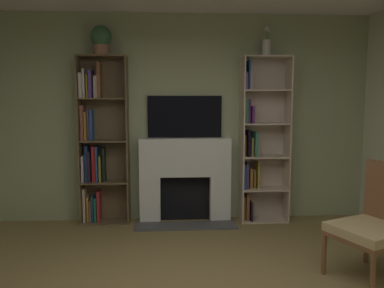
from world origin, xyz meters
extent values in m
cube|color=#A5AD80|center=(0.00, 2.75, 1.38)|extent=(5.12, 0.06, 2.77)
cube|color=white|center=(-0.47, 2.61, 0.31)|extent=(0.27, 0.24, 0.62)
cube|color=white|center=(0.47, 2.61, 0.31)|extent=(0.27, 0.24, 0.62)
cube|color=white|center=(0.00, 2.61, 0.87)|extent=(1.21, 0.24, 0.51)
cube|color=black|center=(0.00, 2.68, 0.31)|extent=(0.67, 0.08, 0.62)
cube|color=#505050|center=(0.00, 2.34, 0.01)|extent=(1.31, 0.30, 0.03)
cube|color=black|center=(0.00, 2.69, 1.41)|extent=(0.99, 0.06, 0.56)
cube|color=brown|center=(-1.37, 2.59, 1.10)|extent=(0.02, 0.26, 2.20)
cube|color=brown|center=(-0.76, 2.59, 1.10)|extent=(0.02, 0.26, 2.20)
cube|color=brown|center=(-1.06, 2.72, 1.10)|extent=(0.63, 0.02, 2.20)
cube|color=brown|center=(-1.06, 2.59, 0.01)|extent=(0.60, 0.26, 0.02)
cube|color=beige|center=(-1.34, 2.62, 0.24)|extent=(0.03, 0.18, 0.45)
cube|color=#A4822D|center=(-1.29, 2.62, 0.19)|extent=(0.03, 0.17, 0.34)
cube|color=#90573D|center=(-1.26, 2.62, 0.16)|extent=(0.02, 0.17, 0.29)
cube|color=navy|center=(-1.23, 2.62, 0.19)|extent=(0.02, 0.18, 0.35)
cube|color=#1F754D|center=(-1.20, 2.63, 0.18)|extent=(0.03, 0.16, 0.32)
cube|color=#A7282A|center=(-1.15, 2.62, 0.22)|extent=(0.04, 0.17, 0.41)
cube|color=brown|center=(-1.06, 2.59, 0.55)|extent=(0.60, 0.26, 0.02)
cube|color=beige|center=(-1.34, 2.60, 0.73)|extent=(0.03, 0.21, 0.34)
cube|color=navy|center=(-1.29, 2.62, 0.80)|extent=(0.03, 0.17, 0.48)
cube|color=#241C29|center=(-1.25, 2.60, 0.76)|extent=(0.03, 0.21, 0.41)
cube|color=red|center=(-1.20, 2.63, 0.79)|extent=(0.04, 0.15, 0.47)
cube|color=#2E4C87|center=(-1.16, 2.62, 0.79)|extent=(0.03, 0.17, 0.47)
cube|color=olive|center=(-1.12, 2.62, 0.73)|extent=(0.02, 0.18, 0.34)
cube|color=black|center=(-1.07, 2.63, 0.78)|extent=(0.03, 0.14, 0.45)
cube|color=brown|center=(-1.06, 2.59, 1.10)|extent=(0.60, 0.26, 0.02)
cube|color=brown|center=(-1.33, 2.62, 1.34)|extent=(0.04, 0.18, 0.46)
cube|color=#A77729|center=(-1.29, 2.62, 1.29)|extent=(0.03, 0.17, 0.37)
cube|color=#573D64|center=(-1.26, 2.63, 1.31)|extent=(0.03, 0.15, 0.39)
cube|color=#294E8C|center=(-1.22, 2.62, 1.31)|extent=(0.03, 0.17, 0.40)
cube|color=brown|center=(-1.06, 2.59, 1.65)|extent=(0.60, 0.26, 0.02)
cube|color=beige|center=(-1.33, 2.60, 1.82)|extent=(0.04, 0.21, 0.32)
cube|color=beige|center=(-1.29, 2.61, 1.84)|extent=(0.03, 0.19, 0.37)
cube|color=olive|center=(-1.25, 2.61, 1.80)|extent=(0.02, 0.20, 0.29)
cube|color=#4A367B|center=(-1.21, 2.60, 1.83)|extent=(0.04, 0.22, 0.35)
cube|color=beige|center=(-1.15, 2.62, 1.80)|extent=(0.04, 0.17, 0.28)
cube|color=brown|center=(-1.10, 2.61, 1.88)|extent=(0.04, 0.19, 0.45)
cube|color=brown|center=(-1.06, 2.59, 2.19)|extent=(0.60, 0.26, 0.02)
cube|color=beige|center=(0.76, 2.56, 1.10)|extent=(0.02, 0.32, 2.20)
cube|color=beige|center=(1.37, 2.56, 1.10)|extent=(0.02, 0.32, 2.20)
cube|color=beige|center=(1.06, 2.72, 1.10)|extent=(0.63, 0.02, 2.20)
cube|color=beige|center=(1.06, 2.56, 0.01)|extent=(0.60, 0.32, 0.02)
cube|color=olive|center=(0.79, 2.61, 0.18)|extent=(0.04, 0.20, 0.32)
cube|color=brown|center=(0.84, 2.59, 0.20)|extent=(0.04, 0.23, 0.37)
cube|color=black|center=(0.89, 2.57, 0.14)|extent=(0.03, 0.27, 0.25)
cube|color=beige|center=(1.06, 2.56, 0.44)|extent=(0.60, 0.32, 0.02)
cube|color=navy|center=(0.79, 2.58, 0.61)|extent=(0.03, 0.26, 0.33)
cube|color=#604066|center=(0.83, 2.60, 0.62)|extent=(0.03, 0.20, 0.34)
cube|color=olive|center=(0.89, 2.60, 0.58)|extent=(0.04, 0.20, 0.26)
cube|color=brown|center=(0.93, 2.61, 0.58)|extent=(0.03, 0.19, 0.26)
cube|color=#A38D2F|center=(0.98, 2.61, 0.63)|extent=(0.02, 0.20, 0.37)
cube|color=beige|center=(1.06, 2.56, 0.88)|extent=(0.60, 0.32, 0.02)
cube|color=olive|center=(0.79, 2.62, 1.03)|extent=(0.04, 0.18, 0.28)
cube|color=black|center=(0.84, 2.58, 1.06)|extent=(0.04, 0.25, 0.34)
cube|color=olive|center=(0.89, 2.60, 1.01)|extent=(0.03, 0.22, 0.24)
cube|color=#2A6F53|center=(0.93, 2.57, 1.05)|extent=(0.03, 0.27, 0.32)
cube|color=beige|center=(1.06, 2.56, 1.32)|extent=(0.60, 0.32, 0.02)
cube|color=#3C6D45|center=(0.80, 2.58, 1.49)|extent=(0.04, 0.25, 0.32)
cube|color=#59266A|center=(0.84, 2.61, 1.49)|extent=(0.04, 0.20, 0.32)
cube|color=#5E2B63|center=(0.89, 2.60, 1.44)|extent=(0.03, 0.21, 0.22)
cube|color=beige|center=(1.06, 2.56, 1.76)|extent=(0.60, 0.32, 0.02)
cube|color=#5D3E6E|center=(0.79, 2.57, 1.88)|extent=(0.03, 0.27, 0.22)
cube|color=navy|center=(0.83, 2.58, 1.96)|extent=(0.02, 0.25, 0.38)
cube|color=beige|center=(0.86, 2.60, 1.92)|extent=(0.03, 0.20, 0.30)
cube|color=beige|center=(1.06, 2.56, 2.19)|extent=(0.60, 0.32, 0.02)
cylinder|color=#9C6A4E|center=(-1.06, 2.57, 2.26)|extent=(0.19, 0.19, 0.13)
sphere|color=#37643E|center=(-1.06, 2.57, 2.43)|extent=(0.27, 0.27, 0.27)
cylinder|color=silver|center=(1.06, 2.57, 2.30)|extent=(0.11, 0.11, 0.21)
cylinder|color=#4C7F3F|center=(1.06, 2.57, 2.48)|extent=(0.01, 0.01, 0.14)
sphere|color=silver|center=(1.06, 2.57, 2.54)|extent=(0.06, 0.06, 0.06)
cylinder|color=#4C7F3F|center=(1.08, 2.57, 2.47)|extent=(0.01, 0.01, 0.12)
sphere|color=silver|center=(1.08, 2.57, 2.52)|extent=(0.04, 0.04, 0.04)
cylinder|color=#4C7F3F|center=(1.06, 2.57, 2.49)|extent=(0.01, 0.01, 0.16)
sphere|color=silver|center=(1.06, 2.57, 2.57)|extent=(0.04, 0.04, 0.04)
cylinder|color=brown|center=(1.76, 1.13, 0.21)|extent=(0.04, 0.04, 0.42)
cylinder|color=brown|center=(1.43, 0.42, 0.21)|extent=(0.04, 0.04, 0.42)
cylinder|color=brown|center=(1.23, 0.91, 0.21)|extent=(0.04, 0.04, 0.42)
cube|color=tan|center=(1.60, 0.78, 0.46)|extent=(0.80, 0.77, 0.08)
cube|color=brown|center=(1.60, 0.78, 0.40)|extent=(0.80, 0.77, 0.04)
camera|label=1|loc=(-0.22, -2.47, 1.62)|focal=36.02mm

